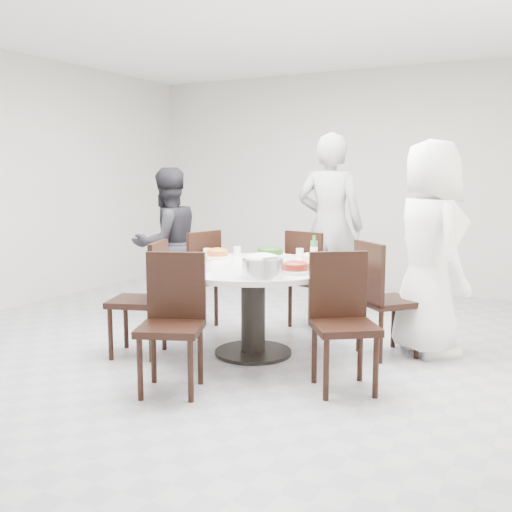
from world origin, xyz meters
The scene contains 24 objects.
floor centered at (0.00, 0.00, 0.00)m, with size 6.00×6.00×0.01m, color #A5A4A9.
ceiling centered at (0.00, 0.00, 2.80)m, with size 6.00×6.00×0.01m, color white.
wall_back centered at (0.00, 3.00, 1.40)m, with size 6.00×0.01×2.80m, color beige.
wall_left centered at (-3.00, 0.00, 1.40)m, with size 0.01×6.00×2.80m, color beige.
dining_table centered at (0.18, -0.29, 0.38)m, with size 1.50×1.50×0.75m, color silver.
chair_ne centered at (1.18, 0.21, 0.47)m, with size 0.42×0.42×0.95m, color black.
chair_n centered at (0.28, 0.80, 0.47)m, with size 0.42×0.42×0.95m, color black.
chair_nw centered at (-0.78, 0.23, 0.47)m, with size 0.42×0.42×0.95m, color black.
chair_sw centered at (-0.65, -0.75, 0.47)m, with size 0.42×0.42×0.95m, color black.
chair_s centered at (0.10, -1.32, 0.47)m, with size 0.42×0.42×0.95m, color black.
chair_se centered at (1.14, -0.73, 0.47)m, with size 0.42×0.42×0.95m, color black.
diner_right centered at (1.45, 0.42, 0.88)m, with size 0.86×0.56×1.77m, color white.
diner_middle centered at (0.25, 1.26, 0.95)m, with size 0.69×0.45×1.90m, color black.
diner_left centered at (-1.17, 0.37, 0.78)m, with size 0.75×0.59×1.55m, color black.
dish_greens centered at (0.08, 0.22, 0.79)m, with size 0.29×0.29×0.08m, color white.
dish_pale centered at (0.58, 0.03, 0.78)m, with size 0.24×0.24×0.07m, color white.
dish_orange centered at (-0.28, -0.09, 0.78)m, with size 0.24×0.24×0.06m, color white.
dish_redbrown centered at (0.65, -0.47, 0.78)m, with size 0.26×0.26×0.06m, color white.
dish_tofu centered at (-0.27, -0.46, 0.79)m, with size 0.29×0.29×0.08m, color white.
rice_bowl centered at (0.51, -0.74, 0.82)m, with size 0.31×0.31×0.13m, color silver.
soup_bowl centered at (-0.08, -0.73, 0.79)m, with size 0.24×0.24×0.08m, color white.
beverage_bottle centered at (0.51, 0.23, 0.86)m, with size 0.06×0.06×0.21m, color #2F7534.
tea_cups centered at (0.15, 0.34, 0.79)m, with size 0.07×0.07×0.08m, color white.
chopsticks centered at (0.18, 0.34, 0.76)m, with size 0.24×0.04×0.01m, color tan, non-canonical shape.
Camera 1 is at (2.48, -4.54, 1.51)m, focal length 42.00 mm.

